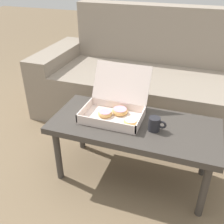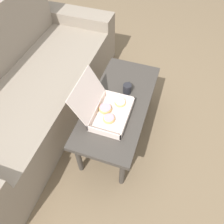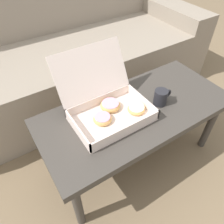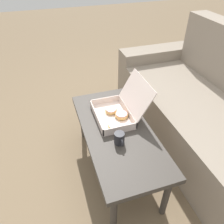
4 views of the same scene
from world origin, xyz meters
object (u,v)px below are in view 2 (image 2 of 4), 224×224
Objects in this scene: couch at (29,87)px; pastry_box at (106,108)px; coffee_table at (119,106)px; coffee_mug at (127,88)px.

pastry_box is at bearing -99.52° from couch.
coffee_table is (0.00, -0.90, 0.07)m from couch.
couch is at bearing 90.00° from coffee_table.
pastry_box is 0.29m from coffee_mug.
couch is 20.77× the size of coffee_mug.
coffee_table is at bearing -24.28° from pastry_box.
coffee_table is at bearing -90.00° from couch.
coffee_mug is at bearing -19.04° from pastry_box.
coffee_mug is at bearing -13.12° from coffee_table.
couch is 0.90m from coffee_table.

